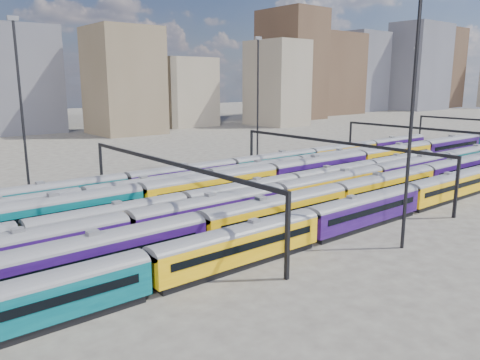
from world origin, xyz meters
TOP-DOWN VIEW (x-y plane):
  - ground at (0.00, 0.00)m, footprint 500.00×500.00m
  - rake_0 at (-2.04, -15.00)m, footprint 134.58×2.81m
  - rake_1 at (20.15, -10.00)m, footprint 127.02×3.10m
  - rake_2 at (-6.84, -5.00)m, footprint 125.74×3.07m
  - rake_3 at (-17.95, 0.00)m, footprint 112.79×2.75m
  - rake_4 at (12.37, 5.00)m, footprint 156.72×3.27m
  - rake_5 at (-17.02, 10.00)m, footprint 97.88×2.87m
  - rake_6 at (11.41, 15.00)m, footprint 99.00×2.90m
  - gantry_1 at (-20.00, 0.00)m, footprint 0.35×40.35m
  - gantry_2 at (10.00, 0.00)m, footprint 0.35×40.35m
  - gantry_3 at (40.00, 0.00)m, footprint 0.35×40.35m
  - mast_1 at (-30.00, 22.00)m, footprint 1.40×0.50m
  - mast_2 at (-5.00, -22.00)m, footprint 1.40×0.50m
  - mast_3 at (15.00, 24.00)m, footprint 1.40×0.50m
  - mast_5 at (65.00, 20.00)m, footprint 1.40×0.50m
  - skyline at (104.75, 105.73)m, footprint 399.22×60.48m

SIDE VIEW (x-z plane):
  - ground at x=0.00m, z-range 0.00..0.00m
  - rake_3 at x=-17.95m, z-range 0.12..4.74m
  - rake_0 at x=-2.04m, z-range 0.12..4.84m
  - rake_5 at x=-17.02m, z-range 0.12..4.94m
  - rake_6 at x=11.41m, z-range 0.12..5.00m
  - rake_2 at x=-6.84m, z-range 0.13..5.29m
  - rake_1 at x=20.15m, z-range 0.13..5.35m
  - rake_4 at x=12.37m, z-range 0.14..5.66m
  - gantry_1 at x=-20.00m, z-range 2.78..10.80m
  - gantry_2 at x=10.00m, z-range 2.78..10.80m
  - gantry_3 at x=40.00m, z-range 2.78..10.80m
  - mast_1 at x=-30.00m, z-range 1.17..26.77m
  - mast_2 at x=-5.00m, z-range 1.17..26.77m
  - mast_3 at x=15.00m, z-range 1.17..26.77m
  - mast_5 at x=65.00m, z-range 1.17..26.77m
  - skyline at x=104.75m, z-range -4.18..45.85m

